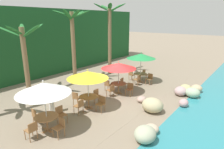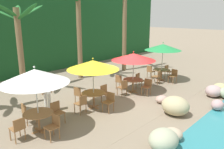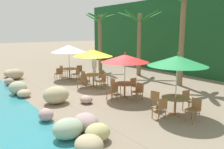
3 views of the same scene
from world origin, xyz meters
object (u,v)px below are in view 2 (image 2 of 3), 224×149
Objects in this scene: chair_yellow_right at (109,101)px; umbrella_white at (35,76)px; chair_white_left at (18,128)px; chair_yellow_seaward at (105,92)px; chair_white_right at (54,125)px; dining_table_red at (133,82)px; chair_red_inland at (120,81)px; dining_table_white at (38,116)px; waiter_in_white at (47,91)px; palm_tree_fourth at (125,16)px; dining_table_yellow at (94,95)px; palm_tree_third at (79,19)px; chair_green_left at (157,76)px; dining_table_green at (162,71)px; chair_green_seaward at (168,71)px; chair_green_right at (173,75)px; chair_red_right at (147,86)px; umbrella_green at (163,47)px; chair_green_inland at (150,71)px; chair_red_seaward at (139,80)px; chair_white_seaward at (57,111)px; umbrella_red at (134,57)px; chair_red_left at (123,87)px; umbrella_yellow at (93,65)px; palm_tree_second at (19,34)px; chair_yellow_left at (82,103)px; chair_white_inland at (27,112)px; chair_yellow_inland at (79,94)px.

umbrella_white is at bearing 167.62° from chair_yellow_right.
chair_white_left is 1.00× the size of chair_yellow_seaward.
chair_white_right is 5.92m from dining_table_red.
chair_yellow_seaward is at bearing -158.77° from chair_red_inland.
waiter_in_white is (1.20, 1.31, 0.37)m from dining_table_white.
chair_red_inland is at bearing -143.55° from palm_tree_fourth.
waiter_in_white is (-1.72, 1.15, 0.37)m from dining_table_yellow.
palm_tree_third is at bearing 62.33° from chair_yellow_right.
dining_table_red is 2.31m from chair_green_left.
palm_tree_third is (-3.17, 4.43, 3.33)m from dining_table_green.
chair_green_right is (-0.85, -0.88, 0.00)m from chair_green_seaward.
chair_red_right is 5.28m from waiter_in_white.
dining_table_yellow is (2.93, 0.16, 0.00)m from dining_table_white.
umbrella_green is (9.06, 0.21, 0.07)m from umbrella_white.
chair_red_inland is (6.60, 1.13, 0.00)m from chair_white_left.
chair_white_left is 9.95m from chair_green_inland.
waiter_in_white reaches higher than chair_red_seaward.
chair_yellow_seaward is 6.14m from chair_green_seaward.
chair_green_inland reaches higher than dining_table_red.
umbrella_red reaches higher than chair_white_seaward.
chair_white_seaward is 1.00× the size of chair_red_left.
chair_red_left is at bearing -167.11° from chair_green_inland.
dining_table_white is at bearing -174.33° from chair_white_seaward.
chair_green_right is at bearing -37.95° from chair_green_left.
chair_white_left is at bearing -178.03° from umbrella_green.
chair_green_seaward is (6.99, 0.08, -1.54)m from umbrella_yellow.
chair_white_seaward is at bearing 161.20° from chair_yellow_right.
palm_tree_second is (-3.85, 3.88, 2.72)m from chair_red_inland.
chair_yellow_seaward is 5.55m from umbrella_green.
palm_tree_fourth is (0.64, 2.83, 3.63)m from chair_green_inland.
chair_red_right is at bearing -14.87° from umbrella_yellow.
palm_tree_fourth reaches higher than chair_yellow_left.
dining_table_green is (3.14, 0.05, 0.00)m from dining_table_red.
chair_green_seaward is 6.89m from palm_tree_third.
umbrella_green reaches higher than umbrella_yellow.
umbrella_white is 2.87× the size of chair_green_right.
waiter_in_white is at bearing 169.46° from chair_green_left.
dining_table_green is (8.97, 1.06, 0.10)m from chair_white_right.
dining_table_yellow is at bearing 172.55° from chair_green_right.
chair_white_inland and chair_red_inland have the same top height.
chair_white_seaward is 0.18× the size of palm_tree_second.
palm_tree_second is at bearing 102.06° from chair_yellow_right.
chair_red_seaward and chair_red_right have the same top height.
chair_yellow_inland is at bearing 34.83° from chair_white_right.
chair_green_right is 0.14× the size of palm_tree_fourth.
chair_green_seaward is at bearing 1.94° from chair_white_left.
chair_white_inland is at bearing -147.31° from palm_tree_third.
dining_table_green is 1.26× the size of chair_green_right.
chair_green_inland is (6.95, 1.04, 0.00)m from chair_yellow_left.
chair_white_seaward is 7.38m from chair_green_left.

